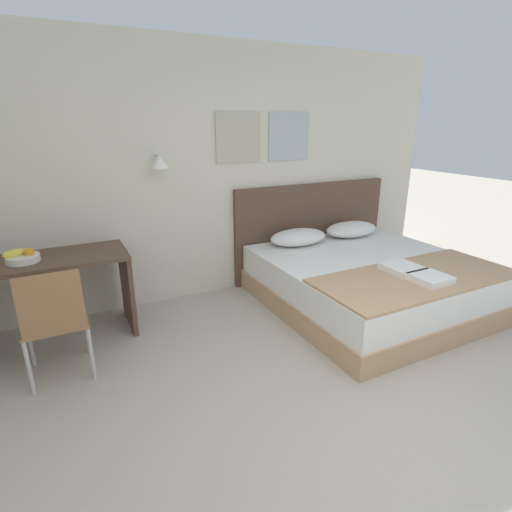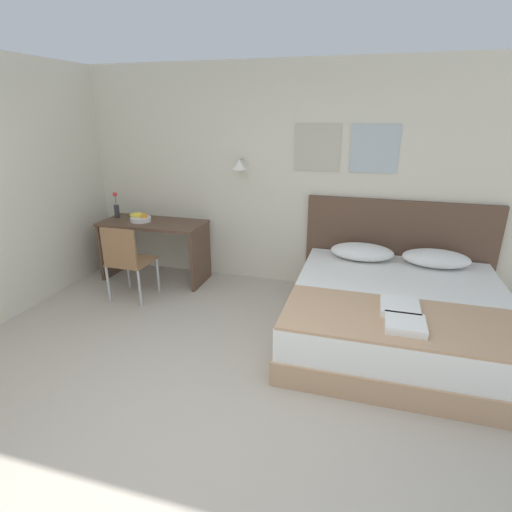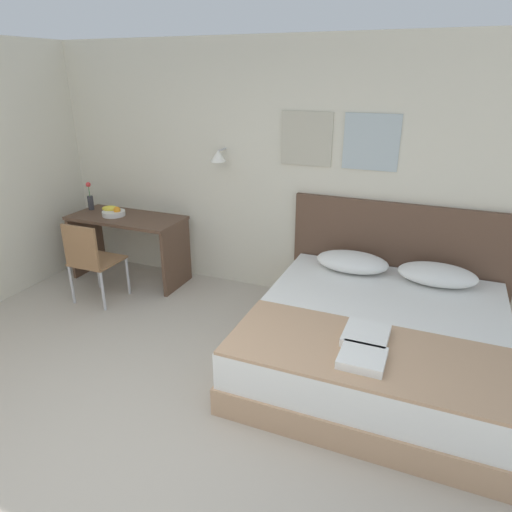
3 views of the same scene
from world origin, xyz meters
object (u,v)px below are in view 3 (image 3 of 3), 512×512
at_px(throw_blanket, 367,352).
at_px(pillow_left, 352,262).
at_px(folded_towel_near_foot, 366,335).
at_px(folded_towel_mid_bed, 362,358).
at_px(fruit_bowl, 113,212).
at_px(desk, 128,235).
at_px(bed, 377,341).
at_px(pillow_right, 437,274).
at_px(flower_vase, 90,199).
at_px(desk_chair, 90,257).
at_px(headboard, 397,259).

bearing_deg(throw_blanket, pillow_left, 105.68).
distance_m(folded_towel_near_foot, folded_towel_mid_bed, 0.29).
xyz_separation_m(pillow_left, fruit_bowl, (-2.75, -0.10, 0.22)).
height_order(desk, fruit_bowl, fruit_bowl).
relative_size(throw_blanket, folded_towel_mid_bed, 6.49).
xyz_separation_m(bed, folded_towel_near_foot, (-0.03, -0.46, 0.31)).
xyz_separation_m(pillow_right, folded_towel_mid_bed, (-0.40, -1.53, -0.03)).
relative_size(pillow_left, flower_vase, 2.09).
distance_m(desk_chair, fruit_bowl, 0.73).
xyz_separation_m(headboard, folded_towel_mid_bed, (-0.01, -1.82, -0.01)).
bearing_deg(bed, pillow_right, 63.54).
relative_size(pillow_right, throw_blanket, 0.36).
distance_m(pillow_left, flower_vase, 3.17).
bearing_deg(pillow_right, fruit_bowl, -178.39).
height_order(folded_towel_mid_bed, flower_vase, flower_vase).
bearing_deg(throw_blanket, pillow_right, 74.32).
distance_m(fruit_bowl, flower_vase, 0.43).
bearing_deg(bed, fruit_bowl, 167.75).
distance_m(bed, headboard, 1.12).
distance_m(bed, desk_chair, 2.97).
distance_m(throw_blanket, folded_towel_near_foot, 0.16).
relative_size(bed, pillow_left, 2.98).
xyz_separation_m(folded_towel_near_foot, desk_chair, (-2.93, 0.49, -0.04)).
relative_size(pillow_left, fruit_bowl, 2.47).
distance_m(throw_blanket, desk, 3.26).
xyz_separation_m(pillow_left, flower_vase, (-3.15, -0.00, 0.30)).
distance_m(pillow_right, folded_towel_near_foot, 1.31).
distance_m(pillow_left, fruit_bowl, 2.76).
bearing_deg(fruit_bowl, desk_chair, -74.84).
xyz_separation_m(headboard, desk_chair, (-2.96, -1.03, -0.05)).
relative_size(pillow_right, desk_chair, 0.78).
relative_size(throw_blanket, desk_chair, 2.16).
bearing_deg(bed, desk, 166.72).
height_order(throw_blanket, desk_chair, desk_chair).
relative_size(pillow_left, folded_towel_near_foot, 2.06).
relative_size(bed, folded_towel_near_foot, 6.14).
relative_size(headboard, throw_blanket, 1.09).
bearing_deg(desk, desk_chair, -88.30).
relative_size(bed, desk, 1.57).
height_order(folded_towel_near_foot, flower_vase, flower_vase).
bearing_deg(desk, flower_vase, 172.43).
distance_m(folded_towel_near_foot, desk_chair, 2.97).
xyz_separation_m(folded_towel_near_foot, desk, (-2.95, 1.16, -0.02)).
xyz_separation_m(desk_chair, flower_vase, (-0.58, 0.74, 0.37)).
distance_m(pillow_left, throw_blanket, 1.44).
bearing_deg(fruit_bowl, pillow_left, 2.06).
relative_size(folded_towel_mid_bed, desk_chair, 0.33).
xyz_separation_m(throw_blanket, desk_chair, (-2.96, 0.64, 0.00)).
xyz_separation_m(pillow_right, desk_chair, (-3.35, -0.75, -0.07)).
height_order(headboard, desk_chair, headboard).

